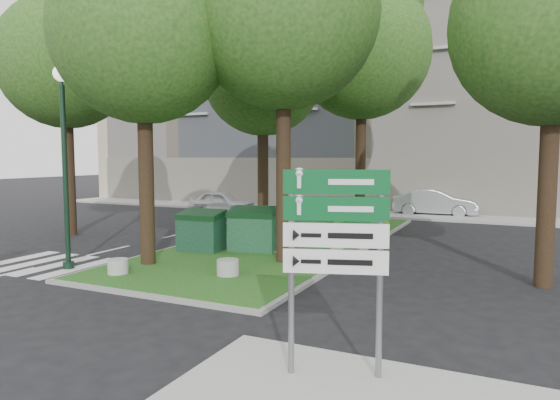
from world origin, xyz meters
The scene contains 23 objects.
ground centered at (0.00, 0.00, 0.00)m, with size 120.00×120.00×0.00m, color black.
median_island centered at (0.50, 8.00, 0.06)m, with size 6.00×16.00×0.12m, color #1F4714.
median_kerb centered at (0.50, 8.00, 0.05)m, with size 6.30×16.30×0.10m, color gray.
building_sidewalk centered at (0.00, 18.50, 0.06)m, with size 42.00×3.00×0.12m, color #999993.
zebra_crossing centered at (-3.75, 1.50, 0.01)m, with size 5.00×3.00×0.01m, color silver.
apartment_building centered at (0.00, 26.00, 8.00)m, with size 41.00×12.00×16.00m, color tan.
tree_median_near_left centered at (-1.41, 2.56, 7.32)m, with size 5.20×5.20×10.53m.
tree_median_mid centered at (-0.91, 9.06, 6.98)m, with size 4.80×4.80×9.99m.
tree_median_far centered at (2.29, 12.06, 8.32)m, with size 5.80×5.80×11.93m.
tree_street_left centered at (-8.41, 6.06, 7.65)m, with size 5.40×5.40×11.00m.
tree_street_right centered at (9.09, 5.06, 6.98)m, with size 5.00×5.00×10.06m.
dumpster_a centered at (-1.26, 4.94, 0.78)m, with size 1.56×1.16×1.37m.
dumpster_b centered at (0.34, 5.68, 0.83)m, with size 1.79×1.43×1.48m.
dumpster_c centered at (1.94, 6.90, 0.75)m, with size 1.50×1.11×1.32m.
dumpster_d centered at (3.00, 9.78, 0.71)m, with size 1.57×1.34×1.23m.
bollard_left centered at (-1.39, 1.14, 0.31)m, with size 0.55×0.55×0.39m, color #A6A7A2.
bollard_right centered at (1.40, 2.25, 0.33)m, with size 0.59×0.59×0.42m, color #999894.
bollard_mid centered at (-1.03, 5.00, 0.35)m, with size 0.64×0.64×0.46m, color #999994.
litter_bin centered at (3.20, 12.36, 0.44)m, with size 0.37×0.37×0.64m, color #BAC317.
street_lamp centered at (-3.50, 1.36, 3.69)m, with size 0.47×0.47×5.87m.
directional_sign centered at (5.98, -2.35, 2.10)m, with size 1.43×0.51×2.98m.
car_white centered at (-7.01, 15.50, 0.65)m, with size 1.54×3.82×1.30m, color silver.
car_silver centered at (4.34, 19.50, 0.74)m, with size 1.57×4.49×1.48m, color #9FA2A6.
Camera 1 is at (8.25, -9.02, 3.28)m, focal length 32.00 mm.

